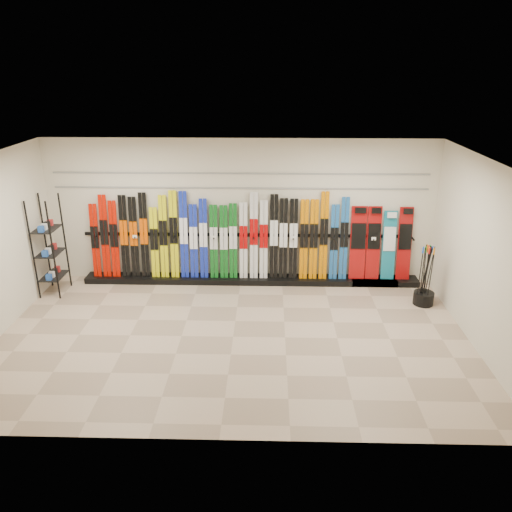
{
  "coord_description": "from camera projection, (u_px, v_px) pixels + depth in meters",
  "views": [
    {
      "loc": [
        0.59,
        -7.44,
        4.39
      ],
      "look_at": [
        0.36,
        1.0,
        1.1
      ],
      "focal_mm": 35.0,
      "sensor_mm": 36.0,
      "label": 1
    }
  ],
  "objects": [
    {
      "name": "pole_bin",
      "position": [
        423.0,
        298.0,
        9.65
      ],
      "size": [
        0.39,
        0.39,
        0.25
      ],
      "primitive_type": "cylinder",
      "color": "black",
      "rests_on": "floor"
    },
    {
      "name": "ski_rack_base",
      "position": [
        251.0,
        280.0,
        10.63
      ],
      "size": [
        8.0,
        0.4,
        0.12
      ],
      "primitive_type": "cube",
      "color": "black",
      "rests_on": "floor"
    },
    {
      "name": "ceiling",
      "position": [
        230.0,
        162.0,
        7.45
      ],
      "size": [
        8.0,
        8.0,
        0.0
      ],
      "primitive_type": "plane",
      "rotation": [
        3.14,
        0.0,
        0.0
      ],
      "color": "silver",
      "rests_on": "back_wall"
    },
    {
      "name": "ski_poles",
      "position": [
        425.0,
        276.0,
        9.46
      ],
      "size": [
        0.24,
        0.23,
        1.18
      ],
      "color": "black",
      "rests_on": "pole_bin"
    },
    {
      "name": "snowboards",
      "position": [
        380.0,
        244.0,
        10.34
      ],
      "size": [
        1.27,
        0.24,
        1.53
      ],
      "color": "#990C0C",
      "rests_on": "ski_rack_base"
    },
    {
      "name": "slatwall_rail_1",
      "position": [
        240.0,
        174.0,
        10.01
      ],
      "size": [
        7.6,
        0.02,
        0.03
      ],
      "primitive_type": "cube",
      "color": "gray",
      "rests_on": "back_wall"
    },
    {
      "name": "floor",
      "position": [
        233.0,
        337.0,
        8.54
      ],
      "size": [
        8.0,
        8.0,
        0.0
      ],
      "primitive_type": "plane",
      "color": "gray",
      "rests_on": "ground"
    },
    {
      "name": "right_wall",
      "position": [
        484.0,
        258.0,
        7.89
      ],
      "size": [
        0.0,
        5.0,
        5.0
      ],
      "primitive_type": "plane",
      "rotation": [
        1.57,
        0.0,
        -1.57
      ],
      "color": "beige",
      "rests_on": "floor"
    },
    {
      "name": "slatwall_rail_0",
      "position": [
        240.0,
        188.0,
        10.12
      ],
      "size": [
        7.6,
        0.02,
        0.03
      ],
      "primitive_type": "cube",
      "color": "gray",
      "rests_on": "back_wall"
    },
    {
      "name": "back_wall",
      "position": [
        240.0,
        212.0,
        10.32
      ],
      "size": [
        8.0,
        0.0,
        8.0
      ],
      "primitive_type": "plane",
      "rotation": [
        1.57,
        0.0,
        0.0
      ],
      "color": "beige",
      "rests_on": "floor"
    },
    {
      "name": "skis",
      "position": [
        219.0,
        239.0,
        10.36
      ],
      "size": [
        5.37,
        0.21,
        1.84
      ],
      "color": "#BF0E00",
      "rests_on": "ski_rack_base"
    },
    {
      "name": "accessory_rack",
      "position": [
        49.0,
        246.0,
        9.85
      ],
      "size": [
        0.4,
        0.6,
        1.99
      ],
      "primitive_type": "cube",
      "color": "black",
      "rests_on": "floor"
    }
  ]
}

